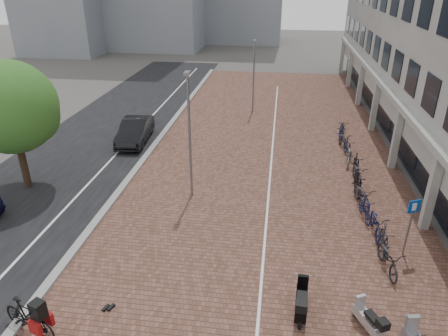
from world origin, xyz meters
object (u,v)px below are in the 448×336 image
at_px(car_dark, 135,131).
at_px(scooter_back, 368,319).
at_px(hero_bike, 28,317).
at_px(scooter_mid, 301,301).
at_px(parking_sign, 411,219).

relative_size(car_dark, scooter_back, 3.15).
xyz_separation_m(hero_bike, scooter_mid, (8.00, 1.87, -0.08)).
relative_size(hero_bike, scooter_back, 1.50).
bearing_deg(parking_sign, scooter_mid, -162.50).
relative_size(hero_bike, scooter_mid, 1.31).
relative_size(car_dark, hero_bike, 2.11).
height_order(hero_bike, scooter_mid, hero_bike).
distance_m(car_dark, hero_bike, 15.37).
bearing_deg(scooter_mid, scooter_back, -7.15).
distance_m(scooter_mid, scooter_back, 2.01).
xyz_separation_m(car_dark, hero_bike, (2.00, -15.24, -0.10)).
xyz_separation_m(hero_bike, parking_sign, (12.00, 5.47, 0.98)).
xyz_separation_m(scooter_back, parking_sign, (2.03, 4.00, 1.13)).
height_order(car_dark, scooter_back, car_dark).
relative_size(car_dark, scooter_mid, 2.76).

